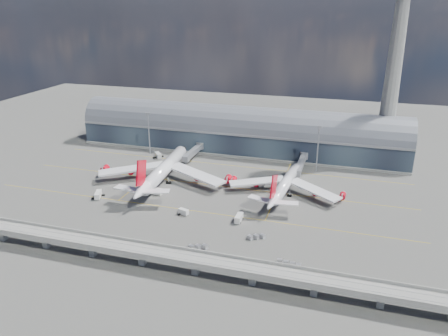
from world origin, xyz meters
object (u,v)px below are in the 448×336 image
(floodlight_mast_left, at_px, (149,133))
(airliner_left, at_px, (163,170))
(service_truck_0, at_px, (98,195))
(service_truck_5, at_px, (158,155))
(control_tower, at_px, (393,71))
(floodlight_mast_right, at_px, (318,148))
(cargo_train_2, at_px, (256,237))
(airliner_right, at_px, (285,185))
(service_truck_1, at_px, (184,212))
(cargo_train_1, at_px, (289,264))
(service_truck_3, at_px, (239,218))
(cargo_train_0, at_px, (198,247))
(service_truck_4, at_px, (260,183))
(service_truck_2, at_px, (154,191))

(floodlight_mast_left, height_order, airliner_left, floodlight_mast_left)
(floodlight_mast_left, relative_size, service_truck_0, 3.45)
(service_truck_5, bearing_deg, control_tower, -27.10)
(floodlight_mast_right, xyz_separation_m, cargo_train_2, (-15.29, -80.97, -12.77))
(airliner_right, bearing_deg, control_tower, 58.14)
(control_tower, xyz_separation_m, service_truck_1, (-85.35, -97.79, -50.31))
(floodlight_mast_right, xyz_separation_m, cargo_train_1, (-0.10, -95.72, -12.84))
(service_truck_3, xyz_separation_m, service_truck_5, (-66.81, 63.95, 0.03))
(floodlight_mast_right, bearing_deg, cargo_train_0, -110.08)
(service_truck_1, height_order, service_truck_5, service_truck_5)
(service_truck_0, bearing_deg, cargo_train_2, -33.02)
(service_truck_4, bearing_deg, cargo_train_1, -94.33)
(floodlight_mast_left, distance_m, service_truck_4, 81.55)
(control_tower, distance_m, service_truck_4, 96.80)
(service_truck_1, bearing_deg, airliner_left, 55.33)
(floodlight_mast_left, bearing_deg, service_truck_4, -21.26)
(service_truck_5, distance_m, cargo_train_0, 106.73)
(service_truck_1, bearing_deg, floodlight_mast_right, -17.30)
(control_tower, relative_size, floodlight_mast_right, 4.01)
(service_truck_3, relative_size, cargo_train_2, 0.86)
(control_tower, bearing_deg, airliner_right, -126.33)
(cargo_train_0, bearing_deg, floodlight_mast_left, 56.84)
(control_tower, xyz_separation_m, cargo_train_1, (-35.10, -123.72, -50.85))
(control_tower, xyz_separation_m, service_truck_0, (-130.73, -93.04, -50.12))
(service_truck_2, bearing_deg, airliner_right, -66.74)
(service_truck_1, bearing_deg, cargo_train_1, -98.78)
(floodlight_mast_left, bearing_deg, service_truck_5, -33.21)
(floodlight_mast_right, distance_m, airliner_right, 38.16)
(service_truck_3, xyz_separation_m, cargo_train_0, (-9.05, -25.80, -0.67))
(floodlight_mast_right, distance_m, service_truck_0, 116.36)
(airliner_left, height_order, service_truck_2, airliner_left)
(floodlight_mast_left, height_order, cargo_train_0, floodlight_mast_left)
(airliner_left, height_order, cargo_train_0, airliner_left)
(floodlight_mast_right, bearing_deg, control_tower, 38.66)
(cargo_train_1, height_order, cargo_train_2, cargo_train_2)
(service_truck_4, bearing_deg, service_truck_5, 135.50)
(service_truck_3, relative_size, cargo_train_0, 0.83)
(airliner_left, xyz_separation_m, service_truck_2, (1.70, -15.40, -4.82))
(floodlight_mast_left, height_order, service_truck_1, floodlight_mast_left)
(floodlight_mast_left, distance_m, cargo_train_2, 117.87)
(airliner_left, xyz_separation_m, service_truck_0, (-21.71, -26.86, -4.95))
(service_truck_4, bearing_deg, service_truck_1, -146.92)
(service_truck_3, xyz_separation_m, cargo_train_2, (10.29, -12.04, -0.69))
(cargo_train_0, bearing_deg, service_truck_1, 54.46)
(floodlight_mast_left, distance_m, cargo_train_1, 138.95)
(service_truck_2, relative_size, cargo_train_1, 0.97)
(service_truck_2, distance_m, service_truck_3, 49.19)
(service_truck_0, xyz_separation_m, service_truck_4, (70.89, 35.80, -0.01))
(floodlight_mast_right, distance_m, service_truck_5, 93.30)
(airliner_left, bearing_deg, cargo_train_0, -59.53)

